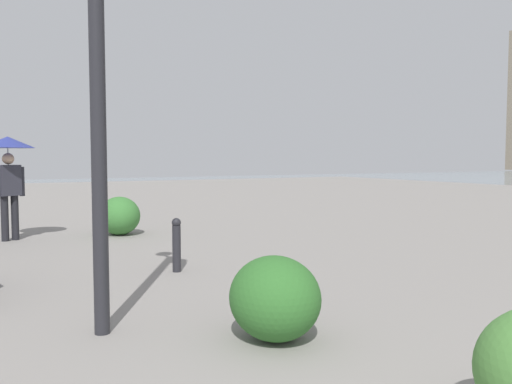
# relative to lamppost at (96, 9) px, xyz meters

# --- Properties ---
(lamppost) EXTENTS (0.98, 0.28, 4.47)m
(lamppost) POSITION_rel_lamppost_xyz_m (0.00, 0.00, 0.00)
(lamppost) COLOR #232328
(lamppost) RESTS_ON ground
(pedestrian) EXTENTS (1.00, 1.00, 2.03)m
(pedestrian) POSITION_rel_lamppost_xyz_m (6.38, 0.45, -1.33)
(pedestrian) COLOR black
(pedestrian) RESTS_ON ground
(bollard_mid) EXTENTS (0.13, 0.13, 0.77)m
(bollard_mid) POSITION_rel_lamppost_xyz_m (2.17, -1.48, -2.53)
(bollard_mid) COLOR #232328
(bollard_mid) RESTS_ON ground
(shrub_low) EXTENTS (0.88, 0.80, 0.75)m
(shrub_low) POSITION_rel_lamppost_xyz_m (-0.89, -1.32, -2.55)
(shrub_low) COLOR #2D6628
(shrub_low) RESTS_ON ground
(shrub_wide) EXTENTS (0.95, 0.85, 0.80)m
(shrub_wide) POSITION_rel_lamppost_xyz_m (6.14, -1.62, -2.53)
(shrub_wide) COLOR #387533
(shrub_wide) RESTS_ON ground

